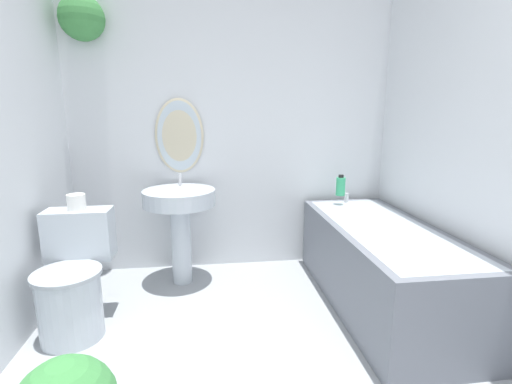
{
  "coord_description": "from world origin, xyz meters",
  "views": [
    {
      "loc": [
        -0.22,
        -0.47,
        1.32
      ],
      "look_at": [
        0.06,
        1.64,
        0.87
      ],
      "focal_mm": 26.0,
      "sensor_mm": 36.0,
      "label": 1
    }
  ],
  "objects": [
    {
      "name": "shampoo_bottle",
      "position": [
        0.87,
        2.42,
        0.73
      ],
      "size": [
        0.08,
        0.08,
        0.17
      ],
      "color": "#38B275",
      "rests_on": "bathtub"
    },
    {
      "name": "toilet",
      "position": [
        -1.05,
        1.74,
        0.32
      ],
      "size": [
        0.41,
        0.56,
        0.72
      ],
      "color": "silver",
      "rests_on": "ground_plane"
    },
    {
      "name": "pedestal_sink",
      "position": [
        -0.44,
        2.33,
        0.58
      ],
      "size": [
        0.55,
        0.55,
        0.85
      ],
      "color": "silver",
      "rests_on": "ground_plane"
    },
    {
      "name": "wall_back",
      "position": [
        -0.09,
        2.66,
        1.26
      ],
      "size": [
        2.74,
        0.32,
        2.4
      ],
      "color": "silver",
      "rests_on": "ground_plane"
    },
    {
      "name": "toilet_paper_roll",
      "position": [
        -1.05,
        1.93,
        0.77
      ],
      "size": [
        0.11,
        0.11,
        0.1
      ],
      "color": "white",
      "rests_on": "toilet"
    },
    {
      "name": "wall_right",
      "position": [
        1.34,
        1.32,
        1.2
      ],
      "size": [
        0.06,
        2.76,
        2.4
      ],
      "color": "silver",
      "rests_on": "ground_plane"
    },
    {
      "name": "bathtub",
      "position": [
        0.95,
        1.79,
        0.3
      ],
      "size": [
        0.68,
        1.61,
        0.65
      ],
      "color": "slate",
      "rests_on": "ground_plane"
    }
  ]
}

